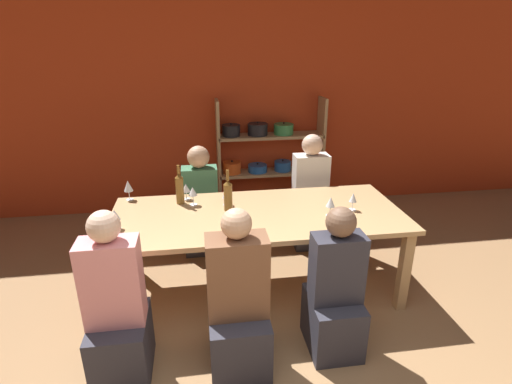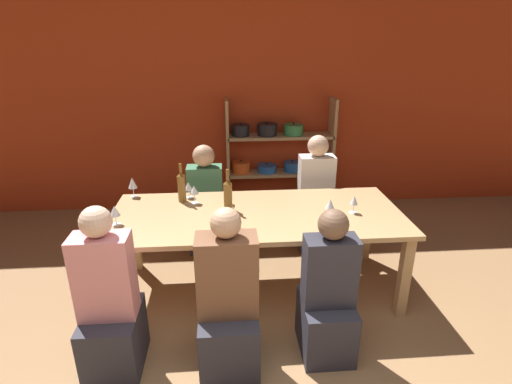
{
  "view_description": "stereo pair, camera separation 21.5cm",
  "coord_description": "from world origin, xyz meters",
  "px_view_note": "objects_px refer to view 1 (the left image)",
  "views": [
    {
      "loc": [
        -0.4,
        -1.18,
        2.13
      ],
      "look_at": [
        0.06,
        1.93,
        0.9
      ],
      "focal_mm": 28.0,
      "sensor_mm": 36.0,
      "label": 1
    },
    {
      "loc": [
        -0.19,
        -1.21,
        2.13
      ],
      "look_at": [
        0.06,
        1.93,
        0.9
      ],
      "focal_mm": 28.0,
      "sensor_mm": 36.0,
      "label": 2
    }
  ],
  "objects_px": {
    "dining_table": "(258,221)",
    "person_far_a": "(201,211)",
    "wine_glass_empty_b": "(186,188)",
    "wine_glass_empty_c": "(115,215)",
    "wine_glass_white_b": "(227,193)",
    "wine_glass_empty_a": "(193,192)",
    "wine_glass_white_a": "(353,198)",
    "person_near_b": "(118,318)",
    "wine_bottle_dark": "(180,188)",
    "shelf_unit": "(267,165)",
    "wine_bottle_green": "(228,195)",
    "wine_glass_red_b": "(331,202)",
    "wine_glass_red_c": "(237,213)",
    "person_near_a": "(334,298)",
    "person_near_c": "(238,311)",
    "person_far_b": "(309,204)",
    "wine_glass_red_a": "(128,186)"
  },
  "relations": [
    {
      "from": "dining_table",
      "to": "person_far_a",
      "type": "bearing_deg",
      "value": 118.77
    },
    {
      "from": "wine_glass_empty_b",
      "to": "wine_glass_empty_c",
      "type": "height_order",
      "value": "wine_glass_empty_c"
    },
    {
      "from": "wine_glass_empty_c",
      "to": "wine_glass_white_b",
      "type": "bearing_deg",
      "value": 21.25
    },
    {
      "from": "wine_glass_empty_a",
      "to": "wine_glass_white_a",
      "type": "relative_size",
      "value": 1.07
    },
    {
      "from": "wine_glass_empty_b",
      "to": "person_near_b",
      "type": "bearing_deg",
      "value": -110.19
    },
    {
      "from": "dining_table",
      "to": "wine_glass_empty_a",
      "type": "xyz_separation_m",
      "value": [
        -0.53,
        0.25,
        0.2
      ]
    },
    {
      "from": "wine_glass_white_a",
      "to": "person_far_a",
      "type": "xyz_separation_m",
      "value": [
        -1.27,
        0.91,
        -0.44
      ]
    },
    {
      "from": "wine_bottle_dark",
      "to": "wine_glass_empty_c",
      "type": "relative_size",
      "value": 2.21
    },
    {
      "from": "shelf_unit",
      "to": "wine_glass_white_a",
      "type": "relative_size",
      "value": 9.24
    },
    {
      "from": "wine_glass_white_b",
      "to": "person_near_b",
      "type": "height_order",
      "value": "person_near_b"
    },
    {
      "from": "wine_bottle_green",
      "to": "wine_glass_red_b",
      "type": "relative_size",
      "value": 2.16
    },
    {
      "from": "person_far_a",
      "to": "wine_glass_red_b",
      "type": "bearing_deg",
      "value": 136.5
    },
    {
      "from": "person_far_a",
      "to": "wine_glass_red_c",
      "type": "bearing_deg",
      "value": 103.81
    },
    {
      "from": "dining_table",
      "to": "wine_glass_red_c",
      "type": "bearing_deg",
      "value": -130.57
    },
    {
      "from": "dining_table",
      "to": "person_near_a",
      "type": "relative_size",
      "value": 2.19
    },
    {
      "from": "shelf_unit",
      "to": "person_near_c",
      "type": "relative_size",
      "value": 1.22
    },
    {
      "from": "dining_table",
      "to": "person_near_a",
      "type": "distance_m",
      "value": 0.93
    },
    {
      "from": "wine_glass_white_b",
      "to": "person_near_a",
      "type": "relative_size",
      "value": 0.15
    },
    {
      "from": "dining_table",
      "to": "wine_bottle_green",
      "type": "bearing_deg",
      "value": 158.22
    },
    {
      "from": "person_near_c",
      "to": "person_far_b",
      "type": "bearing_deg",
      "value": 60.09
    },
    {
      "from": "wine_glass_red_b",
      "to": "person_far_b",
      "type": "height_order",
      "value": "person_far_b"
    },
    {
      "from": "wine_glass_red_a",
      "to": "wine_glass_empty_b",
      "type": "distance_m",
      "value": 0.51
    },
    {
      "from": "person_near_a",
      "to": "person_far_a",
      "type": "distance_m",
      "value": 1.86
    },
    {
      "from": "dining_table",
      "to": "wine_glass_white_a",
      "type": "height_order",
      "value": "wine_glass_white_a"
    },
    {
      "from": "wine_glass_empty_a",
      "to": "person_near_a",
      "type": "bearing_deg",
      "value": -47.04
    },
    {
      "from": "wine_glass_white_b",
      "to": "person_near_c",
      "type": "bearing_deg",
      "value": -90.97
    },
    {
      "from": "wine_glass_red_c",
      "to": "person_near_a",
      "type": "height_order",
      "value": "person_near_a"
    },
    {
      "from": "person_near_c",
      "to": "wine_bottle_green",
      "type": "bearing_deg",
      "value": 88.64
    },
    {
      "from": "wine_glass_red_c",
      "to": "wine_glass_white_b",
      "type": "distance_m",
      "value": 0.45
    },
    {
      "from": "person_near_b",
      "to": "wine_bottle_dark",
      "type": "bearing_deg",
      "value": 70.73
    },
    {
      "from": "wine_glass_red_a",
      "to": "wine_glass_white_b",
      "type": "relative_size",
      "value": 1.15
    },
    {
      "from": "shelf_unit",
      "to": "wine_glass_white_b",
      "type": "relative_size",
      "value": 8.89
    },
    {
      "from": "person_near_a",
      "to": "person_near_c",
      "type": "xyz_separation_m",
      "value": [
        -0.69,
        -0.06,
        0.01
      ]
    },
    {
      "from": "dining_table",
      "to": "wine_glass_red_a",
      "type": "distance_m",
      "value": 1.21
    },
    {
      "from": "shelf_unit",
      "to": "wine_glass_red_b",
      "type": "bearing_deg",
      "value": -84.63
    },
    {
      "from": "person_near_a",
      "to": "person_near_c",
      "type": "bearing_deg",
      "value": -175.23
    },
    {
      "from": "wine_glass_empty_c",
      "to": "wine_glass_empty_b",
      "type": "bearing_deg",
      "value": 44.84
    },
    {
      "from": "wine_glass_red_a",
      "to": "wine_bottle_green",
      "type": "bearing_deg",
      "value": -22.66
    },
    {
      "from": "wine_bottle_green",
      "to": "wine_bottle_dark",
      "type": "distance_m",
      "value": 0.46
    },
    {
      "from": "wine_glass_white_b",
      "to": "person_far_b",
      "type": "xyz_separation_m",
      "value": [
        0.93,
        0.6,
        -0.41
      ]
    },
    {
      "from": "shelf_unit",
      "to": "person_near_a",
      "type": "bearing_deg",
      "value": -89.32
    },
    {
      "from": "wine_glass_empty_a",
      "to": "wine_glass_red_c",
      "type": "height_order",
      "value": "wine_glass_red_c"
    },
    {
      "from": "wine_bottle_dark",
      "to": "wine_glass_empty_c",
      "type": "distance_m",
      "value": 0.65
    },
    {
      "from": "shelf_unit",
      "to": "person_near_a",
      "type": "relative_size",
      "value": 1.29
    },
    {
      "from": "wine_glass_empty_a",
      "to": "wine_glass_empty_c",
      "type": "relative_size",
      "value": 1.04
    },
    {
      "from": "wine_bottle_green",
      "to": "wine_glass_red_c",
      "type": "distance_m",
      "value": 0.33
    },
    {
      "from": "wine_bottle_green",
      "to": "wine_glass_white_b",
      "type": "relative_size",
      "value": 2.22
    },
    {
      "from": "shelf_unit",
      "to": "wine_glass_empty_c",
      "type": "relative_size",
      "value": 9.01
    },
    {
      "from": "person_far_a",
      "to": "person_near_b",
      "type": "distance_m",
      "value": 1.76
    },
    {
      "from": "wine_glass_empty_c",
      "to": "person_near_a",
      "type": "height_order",
      "value": "person_near_a"
    }
  ]
}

